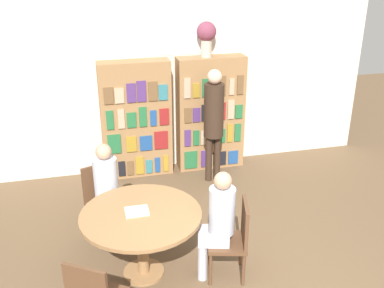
% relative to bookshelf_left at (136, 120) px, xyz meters
% --- Properties ---
extents(wall_back, '(6.40, 0.07, 3.00)m').
position_rel_bookshelf_left_xyz_m(wall_back, '(0.58, 0.19, 0.62)').
color(wall_back, beige).
rests_on(wall_back, ground_plane).
extents(bookshelf_left, '(1.04, 0.34, 1.77)m').
position_rel_bookshelf_left_xyz_m(bookshelf_left, '(0.00, 0.00, 0.00)').
color(bookshelf_left, olive).
rests_on(bookshelf_left, ground_plane).
extents(bookshelf_right, '(1.04, 0.34, 1.77)m').
position_rel_bookshelf_left_xyz_m(bookshelf_right, '(1.16, 0.00, -0.00)').
color(bookshelf_right, olive).
rests_on(bookshelf_right, ground_plane).
extents(flower_vase, '(0.29, 0.29, 0.51)m').
position_rel_bookshelf_left_xyz_m(flower_vase, '(1.08, 0.00, 1.21)').
color(flower_vase, '#B7AD9E').
rests_on(flower_vase, bookshelf_right).
extents(reading_table, '(1.25, 1.25, 0.75)m').
position_rel_bookshelf_left_xyz_m(reading_table, '(-0.28, -2.41, -0.25)').
color(reading_table, olive).
rests_on(reading_table, ground_plane).
extents(chair_left_side, '(0.52, 0.52, 0.88)m').
position_rel_bookshelf_left_xyz_m(chair_left_side, '(-0.62, -1.51, -0.40)').
color(chair_left_side, brown).
rests_on(chair_left_side, ground_plane).
extents(chair_far_side, '(0.49, 0.49, 0.88)m').
position_rel_bookshelf_left_xyz_m(chair_far_side, '(0.65, -2.66, -0.40)').
color(chair_far_side, brown).
rests_on(chair_far_side, ground_plane).
extents(seated_reader_left, '(0.37, 0.41, 1.23)m').
position_rel_bookshelf_left_xyz_m(seated_reader_left, '(-0.56, -1.67, -0.18)').
color(seated_reader_left, '#B2B7C6').
rests_on(seated_reader_left, ground_plane).
extents(seated_reader_right, '(0.40, 0.34, 1.23)m').
position_rel_bookshelf_left_xyz_m(seated_reader_right, '(0.48, -2.61, -0.19)').
color(seated_reader_right, '#B2B7C6').
rests_on(seated_reader_right, ground_plane).
extents(librarian_standing, '(0.29, 0.56, 1.71)m').
position_rel_bookshelf_left_xyz_m(librarian_standing, '(1.06, -0.50, 0.16)').
color(librarian_standing, '#332319').
rests_on(librarian_standing, ground_plane).
extents(open_book_on_table, '(0.24, 0.18, 0.03)m').
position_rel_bookshelf_left_xyz_m(open_book_on_table, '(-0.32, -2.38, -0.12)').
color(open_book_on_table, silver).
rests_on(open_book_on_table, reading_table).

